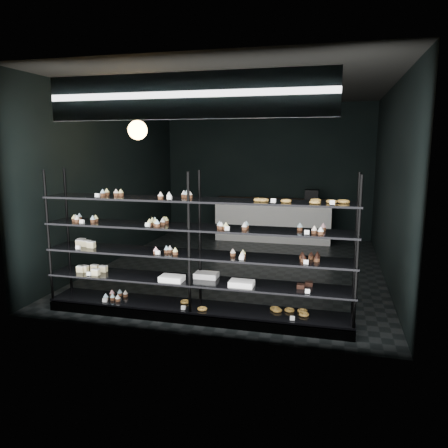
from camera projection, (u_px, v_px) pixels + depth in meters
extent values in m
cube|color=black|center=(240.00, 268.00, 8.02)|extent=(5.00, 6.00, 0.01)
cube|color=black|center=(242.00, 88.00, 7.46)|extent=(5.00, 6.00, 0.01)
cube|color=black|center=(267.00, 171.00, 10.60)|extent=(5.00, 0.01, 3.20)
cube|color=black|center=(185.00, 201.00, 4.88)|extent=(5.00, 0.01, 3.20)
cube|color=black|center=(113.00, 178.00, 8.35)|extent=(0.01, 6.00, 3.20)
cube|color=black|center=(390.00, 184.00, 7.13)|extent=(0.01, 6.00, 3.20)
cube|color=black|center=(196.00, 313.00, 5.70)|extent=(4.00, 0.50, 0.12)
cylinder|color=black|center=(49.00, 239.00, 5.80)|extent=(0.04, 0.04, 1.85)
cylinder|color=black|center=(68.00, 233.00, 6.22)|extent=(0.04, 0.04, 1.85)
cylinder|color=black|center=(189.00, 248.00, 5.32)|extent=(0.04, 0.04, 1.85)
cylinder|color=black|center=(200.00, 240.00, 5.74)|extent=(0.04, 0.04, 1.85)
cylinder|color=black|center=(357.00, 258.00, 4.84)|extent=(0.04, 0.04, 1.85)
cylinder|color=black|center=(356.00, 249.00, 5.26)|extent=(0.04, 0.04, 1.85)
cube|color=black|center=(195.00, 307.00, 5.68)|extent=(4.00, 0.50, 0.03)
cube|color=black|center=(195.00, 281.00, 5.62)|extent=(4.00, 0.50, 0.02)
cube|color=black|center=(195.00, 254.00, 5.56)|extent=(4.00, 0.50, 0.02)
cube|color=black|center=(194.00, 227.00, 5.49)|extent=(4.00, 0.50, 0.02)
cube|color=black|center=(194.00, 200.00, 5.43)|extent=(4.00, 0.50, 0.02)
cube|color=white|center=(100.00, 196.00, 5.55)|extent=(0.06, 0.04, 0.06)
cube|color=white|center=(169.00, 198.00, 5.32)|extent=(0.06, 0.04, 0.06)
cube|color=white|center=(270.00, 201.00, 5.02)|extent=(0.05, 0.04, 0.06)
cube|color=white|center=(332.00, 203.00, 4.85)|extent=(0.06, 0.04, 0.06)
cube|color=white|center=(80.00, 222.00, 5.68)|extent=(0.06, 0.04, 0.06)
cube|color=white|center=(151.00, 225.00, 5.44)|extent=(0.05, 0.04, 0.06)
cube|color=white|center=(230.00, 229.00, 5.19)|extent=(0.06, 0.04, 0.06)
cube|color=white|center=(309.00, 233.00, 4.97)|extent=(0.06, 0.04, 0.06)
cube|color=white|center=(79.00, 248.00, 5.75)|extent=(0.06, 0.04, 0.06)
cube|color=white|center=(161.00, 253.00, 5.47)|extent=(0.06, 0.04, 0.06)
cube|color=white|center=(244.00, 258.00, 5.21)|extent=(0.05, 0.04, 0.06)
cube|color=white|center=(308.00, 262.00, 5.03)|extent=(0.06, 0.04, 0.06)
cube|color=white|center=(88.00, 274.00, 5.79)|extent=(0.06, 0.04, 0.06)
cube|color=white|center=(311.00, 292.00, 5.08)|extent=(0.06, 0.04, 0.06)
cube|color=white|center=(108.00, 301.00, 5.78)|extent=(0.06, 0.04, 0.06)
cube|color=white|center=(184.00, 308.00, 5.52)|extent=(0.05, 0.04, 0.06)
cube|color=white|center=(290.00, 318.00, 5.20)|extent=(0.06, 0.04, 0.06)
cube|color=#0F0B38|center=(185.00, 96.00, 4.76)|extent=(3.20, 0.04, 0.45)
cube|color=white|center=(185.00, 96.00, 4.74)|extent=(3.30, 0.02, 0.50)
cylinder|color=black|center=(137.00, 100.00, 6.57)|extent=(0.01, 0.01, 0.58)
sphere|color=#EEAB53|center=(138.00, 130.00, 6.65)|extent=(0.29, 0.29, 0.29)
cube|color=silver|center=(273.00, 221.00, 10.27)|extent=(2.66, 0.60, 0.92)
cube|color=black|center=(274.00, 201.00, 10.18)|extent=(2.77, 0.65, 0.06)
cube|color=black|center=(312.00, 195.00, 9.94)|extent=(0.30, 0.30, 0.25)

